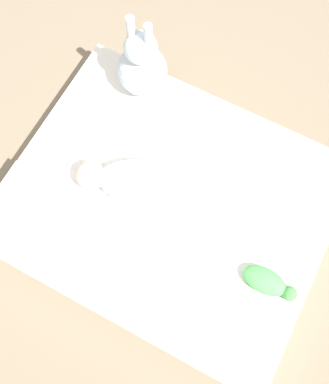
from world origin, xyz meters
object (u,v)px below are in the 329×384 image
turtle_plush (268,283)px  swaddled_baby (154,185)px  pillow (30,217)px  bunny_plush (142,65)px

turtle_plush → swaddled_baby: bearing=167.0°
pillow → bunny_plush: bunny_plush is taller
pillow → turtle_plush: 0.90m
pillow → bunny_plush: (0.09, 0.72, 0.10)m
swaddled_baby → pillow: size_ratio=1.80×
bunny_plush → turtle_plush: bunny_plush is taller
pillow → turtle_plush: size_ratio=1.55×
swaddled_baby → bunny_plush: size_ratio=1.48×
bunny_plush → turtle_plush: size_ratio=1.89×
pillow → bunny_plush: bearing=83.2°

